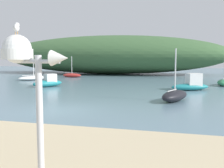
# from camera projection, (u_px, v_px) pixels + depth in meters

# --- Properties ---
(ground_plane) EXTENTS (120.00, 120.00, 0.00)m
(ground_plane) POSITION_uv_depth(u_px,v_px,m) (61.00, 110.00, 13.84)
(ground_plane) COLOR slate
(distant_hill) EXTENTS (39.64, 12.50, 6.45)m
(distant_hill) POSITION_uv_depth(u_px,v_px,m) (108.00, 55.00, 44.42)
(distant_hill) COLOR #3D6038
(distant_hill) RESTS_ON ground
(mast_structure) EXTENTS (1.26, 0.56, 2.98)m
(mast_structure) POSITION_uv_depth(u_px,v_px,m) (25.00, 63.00, 4.66)
(mast_structure) COLOR silver
(mast_structure) RESTS_ON beach_sand
(seagull_on_radar) EXTENTS (0.19, 0.30, 0.22)m
(seagull_on_radar) POSITION_uv_depth(u_px,v_px,m) (16.00, 27.00, 4.65)
(seagull_on_radar) COLOR orange
(seagull_on_radar) RESTS_ON mast_structure
(motorboat_off_point) EXTENTS (3.48, 2.43, 1.44)m
(motorboat_off_point) POSITION_uv_depth(u_px,v_px,m) (191.00, 84.00, 22.13)
(motorboat_off_point) COLOR teal
(motorboat_off_point) RESTS_ON ground
(sailboat_west_reach) EXTENTS (2.12, 3.19, 3.33)m
(sailboat_west_reach) POSITION_uv_depth(u_px,v_px,m) (175.00, 96.00, 16.61)
(sailboat_west_reach) COLOR black
(sailboat_west_reach) RESTS_ON ground
(sailboat_centre_water) EXTENTS (1.80, 3.43, 3.05)m
(sailboat_centre_water) POSITION_uv_depth(u_px,v_px,m) (224.00, 82.00, 25.92)
(sailboat_centre_water) COLOR #287A4C
(sailboat_centre_water) RESTS_ON ground
(sailboat_inner_mooring) EXTENTS (3.44, 3.83, 3.57)m
(sailboat_inner_mooring) POSITION_uv_depth(u_px,v_px,m) (34.00, 78.00, 32.10)
(sailboat_inner_mooring) COLOR white
(sailboat_inner_mooring) RESTS_ON ground
(motorboat_by_sandbar) EXTENTS (2.50, 2.95, 1.22)m
(motorboat_by_sandbar) POSITION_uv_depth(u_px,v_px,m) (48.00, 82.00, 24.78)
(motorboat_by_sandbar) COLOR teal
(motorboat_by_sandbar) RESTS_ON ground
(sailboat_mid_channel) EXTENTS (2.76, 1.06, 2.96)m
(sailboat_mid_channel) POSITION_uv_depth(u_px,v_px,m) (72.00, 75.00, 36.70)
(sailboat_mid_channel) COLOR #B72D28
(sailboat_mid_channel) RESTS_ON ground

